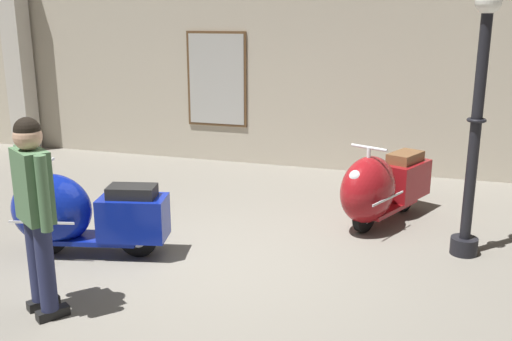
# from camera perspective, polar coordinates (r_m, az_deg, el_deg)

# --- Properties ---
(ground_plane) EXTENTS (60.00, 60.00, 0.00)m
(ground_plane) POSITION_cam_1_polar(r_m,az_deg,el_deg) (5.88, -3.40, -9.33)
(ground_plane) COLOR slate
(showroom_back_wall) EXTENTS (18.00, 0.63, 3.64)m
(showroom_back_wall) POSITION_cam_1_polar(r_m,az_deg,el_deg) (9.38, 4.36, 11.32)
(showroom_back_wall) COLOR #BCB29E
(showroom_back_wall) RESTS_ON ground
(scooter_0) EXTENTS (1.69, 0.81, 0.99)m
(scooter_0) POSITION_cam_1_polar(r_m,az_deg,el_deg) (6.25, -17.35, -4.06)
(scooter_0) COLOR black
(scooter_0) RESTS_ON ground
(scooter_1) EXTENTS (1.10, 1.71, 1.01)m
(scooter_1) POSITION_cam_1_polar(r_m,az_deg,el_deg) (6.97, 12.16, -1.65)
(scooter_1) COLOR black
(scooter_1) RESTS_ON ground
(lamppost) EXTENTS (0.28, 0.28, 2.69)m
(lamppost) POSITION_cam_1_polar(r_m,az_deg,el_deg) (6.14, 20.94, 3.96)
(lamppost) COLOR black
(lamppost) RESTS_ON ground
(visitor_0) EXTENTS (0.49, 0.41, 1.68)m
(visitor_0) POSITION_cam_1_polar(r_m,az_deg,el_deg) (4.95, -21.06, -3.13)
(visitor_0) COLOR black
(visitor_0) RESTS_ON ground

